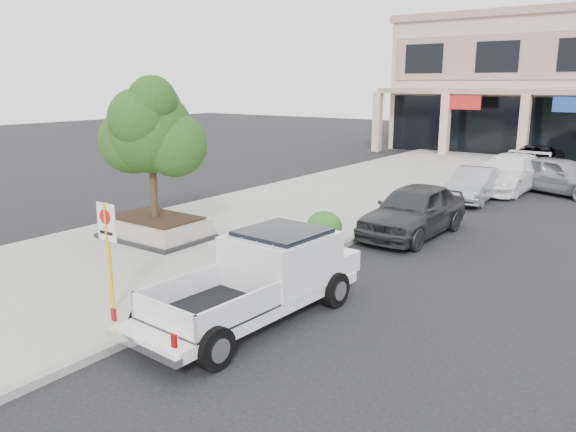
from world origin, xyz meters
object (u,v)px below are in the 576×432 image
Objects in this scene: pickup_truck at (250,281)px; curb_car_c at (508,173)px; planter_tree at (157,131)px; curb_car_a at (414,210)px; curb_car_d at (535,160)px; lot_car_a at (560,176)px; curb_car_b at (474,185)px; no_parking_sign at (108,242)px; planter at (156,228)px.

pickup_truck is 18.09m from curb_car_c.
planter_tree reaches higher than curb_car_a.
curb_car_d is (6.05, 21.12, -2.66)m from planter_tree.
curb_car_a is 1.01× the size of lot_car_a.
curb_car_c is at bearing 77.12° from curb_car_b.
pickup_truck is at bearing -94.00° from curb_car_d.
curb_car_d is at bearing 84.28° from no_parking_sign.
curb_car_d is 1.12× the size of lot_car_a.
curb_car_b is at bearing 94.36° from pickup_truck.
curb_car_a is (5.94, 5.27, -2.58)m from planter_tree.
curb_car_d is (0.31, 9.27, 0.06)m from curb_car_b.
planter_tree is 0.72× the size of pickup_truck.
curb_car_a is 15.85m from curb_car_d.
curb_car_a reaches higher than curb_car_d.
no_parking_sign reaches higher than pickup_truck.
curb_car_d is (-0.22, 6.05, -0.07)m from curb_car_c.
lot_car_a is at bearing 78.86° from curb_car_a.
planter is 5.78m from no_parking_sign.
planter_tree is 13.45m from curb_car_b.
planter is at bearing -119.57° from curb_car_b.
lot_car_a reaches higher than curb_car_b.
no_parking_sign is (3.48, -4.51, -1.78)m from planter_tree.
planter_tree is 0.71× the size of curb_car_c.
curb_car_a is 9.81m from curb_car_c.
curb_car_b is at bearing 64.15° from planter_tree.
lot_car_a is at bearing 61.89° from planter_tree.
no_parking_sign is 0.55× the size of curb_car_b.
no_parking_sign is at bearing -145.66° from pickup_truck.
pickup_truck is 1.33× the size of curb_car_b.
planter_tree is at bearing 48.97° from planter.
no_parking_sign reaches higher than curb_car_a.
curb_car_a is at bearing -91.76° from curb_car_b.
curb_car_a is at bearing -94.26° from curb_car_d.
planter_tree is at bearing 127.67° from no_parking_sign.
planter_tree reaches higher than curb_car_c.
planter is 0.66× the size of curb_car_a.
no_parking_sign reaches higher than planter.
planter_tree is at bearing -119.34° from curb_car_b.
planter_tree reaches higher than no_parking_sign.
curb_car_a is at bearing 41.75° from planter.
curb_car_b is 0.77× the size of curb_car_d.
lot_car_a reaches higher than curb_car_c.
curb_car_c is at bearing 89.97° from curb_car_a.
curb_car_d reaches higher than curb_car_b.
planter is at bearing -107.37° from curb_car_c.
curb_car_c is (0.28, 18.09, -0.06)m from pickup_truck.
curb_car_b is 3.27m from curb_car_c.
pickup_truck is 8.28m from curb_car_a.
no_parking_sign is 10.12m from curb_car_a.
planter is 6.77m from pickup_truck.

